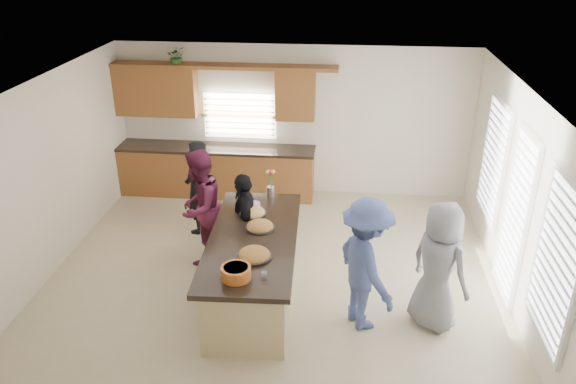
# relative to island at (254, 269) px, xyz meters

# --- Properties ---
(floor) EXTENTS (6.50, 6.50, 0.00)m
(floor) POSITION_rel_island_xyz_m (0.20, 0.56, -0.45)
(floor) COLOR beige
(floor) RESTS_ON ground
(room_shell) EXTENTS (6.52, 6.02, 2.81)m
(room_shell) POSITION_rel_island_xyz_m (0.20, 0.56, 1.45)
(room_shell) COLOR silver
(room_shell) RESTS_ON ground
(back_cabinetry) EXTENTS (4.08, 0.66, 2.46)m
(back_cabinetry) POSITION_rel_island_xyz_m (-1.27, 3.29, 0.46)
(back_cabinetry) COLOR brown
(back_cabinetry) RESTS_ON ground
(right_wall_glazing) EXTENTS (0.06, 4.00, 2.25)m
(right_wall_glazing) POSITION_rel_island_xyz_m (3.42, 0.42, 0.89)
(right_wall_glazing) COLOR white
(right_wall_glazing) RESTS_ON ground
(island) EXTENTS (1.26, 2.74, 0.95)m
(island) POSITION_rel_island_xyz_m (0.00, 0.00, 0.00)
(island) COLOR tan
(island) RESTS_ON ground
(platter_front) EXTENTS (0.45, 0.45, 0.18)m
(platter_front) POSITION_rel_island_xyz_m (0.10, -0.50, 0.53)
(platter_front) COLOR black
(platter_front) RESTS_ON island
(platter_mid) EXTENTS (0.40, 0.40, 0.16)m
(platter_mid) POSITION_rel_island_xyz_m (0.06, 0.23, 0.52)
(platter_mid) COLOR black
(platter_mid) RESTS_ON island
(platter_back) EXTENTS (0.40, 0.40, 0.16)m
(platter_back) POSITION_rel_island_xyz_m (-0.11, 0.63, 0.52)
(platter_back) COLOR black
(platter_back) RESTS_ON island
(salad_bowl) EXTENTS (0.35, 0.35, 0.15)m
(salad_bowl) POSITION_rel_island_xyz_m (-0.04, -0.97, 0.58)
(salad_bowl) COLOR #C86524
(salad_bowl) RESTS_ON island
(clear_cup) EXTENTS (0.07, 0.07, 0.09)m
(clear_cup) POSITION_rel_island_xyz_m (0.29, -0.95, 0.54)
(clear_cup) COLOR white
(clear_cup) RESTS_ON island
(plate_stack) EXTENTS (0.19, 0.19, 0.05)m
(plate_stack) POSITION_rel_island_xyz_m (-0.13, 0.88, 0.52)
(plate_stack) COLOR #AC89C8
(plate_stack) RESTS_ON island
(flower_vase) EXTENTS (0.14, 0.14, 0.42)m
(flower_vase) POSITION_rel_island_xyz_m (0.07, 1.25, 0.73)
(flower_vase) COLOR silver
(flower_vase) RESTS_ON island
(potted_plant) EXTENTS (0.39, 0.37, 0.36)m
(potted_plant) POSITION_rel_island_xyz_m (-1.86, 3.38, 2.13)
(potted_plant) COLOR #326B2A
(potted_plant) RESTS_ON back_cabinetry
(woman_left_back) EXTENTS (0.49, 0.64, 1.59)m
(woman_left_back) POSITION_rel_island_xyz_m (-1.21, 1.79, 0.34)
(woman_left_back) COLOR black
(woman_left_back) RESTS_ON ground
(woman_left_mid) EXTENTS (0.84, 0.98, 1.77)m
(woman_left_mid) POSITION_rel_island_xyz_m (-0.94, 0.90, 0.43)
(woman_left_mid) COLOR #601D3B
(woman_left_mid) RESTS_ON ground
(woman_left_front) EXTENTS (0.55, 0.95, 1.52)m
(woman_left_front) POSITION_rel_island_xyz_m (-0.25, 0.74, 0.31)
(woman_left_front) COLOR black
(woman_left_front) RESTS_ON ground
(woman_right_back) EXTENTS (1.10, 1.31, 1.76)m
(woman_right_back) POSITION_rel_island_xyz_m (1.47, -0.41, 0.43)
(woman_right_back) COLOR #40518C
(woman_right_back) RESTS_ON ground
(woman_right_front) EXTENTS (0.96, 0.99, 1.72)m
(woman_right_front) POSITION_rel_island_xyz_m (2.36, -0.33, 0.41)
(woman_right_front) COLOR slate
(woman_right_front) RESTS_ON ground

